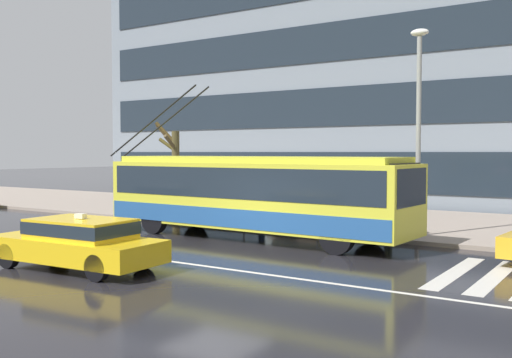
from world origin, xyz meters
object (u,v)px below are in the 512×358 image
(taxi_oncoming_near, at_px, (78,241))
(bus_shelter, at_px, (292,176))
(trolleybus, at_px, (253,193))
(street_lamp, at_px, (419,114))
(pedestrian_approaching_curb, at_px, (386,189))
(pedestrian_walking_past, at_px, (260,181))
(street_tree_bare, at_px, (174,165))
(pedestrian_at_shelter, at_px, (332,184))

(taxi_oncoming_near, height_order, bus_shelter, bus_shelter)
(trolleybus, distance_m, bus_shelter, 3.91)
(street_lamp, bearing_deg, bus_shelter, 168.14)
(street_lamp, bearing_deg, pedestrian_approaching_curb, -153.28)
(pedestrian_approaching_curb, bearing_deg, trolleybus, -149.91)
(taxi_oncoming_near, distance_m, bus_shelter, 10.59)
(pedestrian_walking_past, bearing_deg, bus_shelter, 63.41)
(pedestrian_walking_past, distance_m, street_tree_bare, 6.09)
(trolleybus, height_order, bus_shelter, trolleybus)
(pedestrian_at_shelter, distance_m, pedestrian_walking_past, 2.77)
(pedestrian_walking_past, bearing_deg, street_tree_bare, 164.12)
(trolleybus, xyz_separation_m, taxi_oncoming_near, (-0.80, -6.69, -0.83))
(trolleybus, bearing_deg, pedestrian_approaching_curb, 30.09)
(taxi_oncoming_near, xyz_separation_m, street_tree_bare, (-6.39, 10.86, 1.61))
(trolleybus, bearing_deg, street_lamp, 29.46)
(trolleybus, height_order, pedestrian_approaching_curb, trolleybus)
(pedestrian_at_shelter, relative_size, pedestrian_approaching_curb, 1.06)
(bus_shelter, xyz_separation_m, pedestrian_at_shelter, (1.96, -0.38, -0.23))
(pedestrian_walking_past, bearing_deg, pedestrian_at_shelter, 19.56)
(street_lamp, height_order, street_tree_bare, street_lamp)
(taxi_oncoming_near, relative_size, pedestrian_walking_past, 2.30)
(street_tree_bare, bearing_deg, street_lamp, -7.14)
(bus_shelter, bearing_deg, pedestrian_approaching_curb, -19.44)
(pedestrian_approaching_curb, bearing_deg, pedestrian_at_shelter, 154.65)
(taxi_oncoming_near, xyz_separation_m, street_lamp, (5.54, 9.37, 3.44))
(street_tree_bare, bearing_deg, bus_shelter, -3.10)
(bus_shelter, relative_size, street_lamp, 0.53)
(street_lamp, bearing_deg, trolleybus, -150.54)
(street_tree_bare, bearing_deg, pedestrian_approaching_curb, -10.04)
(pedestrian_walking_past, height_order, street_tree_bare, street_tree_bare)
(taxi_oncoming_near, height_order, pedestrian_walking_past, pedestrian_walking_past)
(trolleybus, relative_size, street_tree_bare, 2.94)
(pedestrian_approaching_curb, bearing_deg, bus_shelter, 160.56)
(pedestrian_walking_past, distance_m, street_lamp, 6.54)
(taxi_oncoming_near, bearing_deg, street_lamp, 59.41)
(pedestrian_approaching_curb, height_order, street_tree_bare, street_tree_bare)
(bus_shelter, xyz_separation_m, pedestrian_walking_past, (-0.65, -1.31, -0.16))
(trolleybus, bearing_deg, bus_shelter, 100.34)
(pedestrian_walking_past, bearing_deg, street_lamp, 1.55)
(taxi_oncoming_near, relative_size, pedestrian_at_shelter, 2.36)
(pedestrian_at_shelter, height_order, street_lamp, street_lamp)
(trolleybus, height_order, street_tree_bare, trolleybus)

